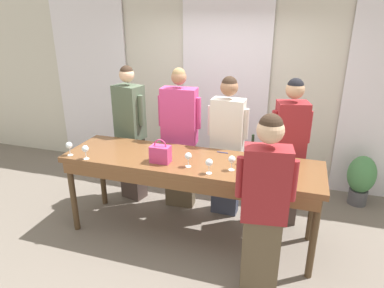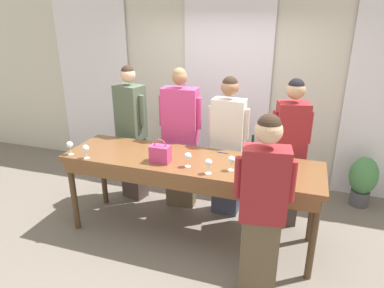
# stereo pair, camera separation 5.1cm
# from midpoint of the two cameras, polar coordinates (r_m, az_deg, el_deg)

# --- Properties ---
(ground_plane) EXTENTS (18.00, 18.00, 0.00)m
(ground_plane) POSITION_cam_midpoint_polar(r_m,az_deg,el_deg) (4.22, 0.01, -14.69)
(ground_plane) COLOR #70665B
(wall_back) EXTENTS (12.00, 0.06, 2.80)m
(wall_back) POSITION_cam_midpoint_polar(r_m,az_deg,el_deg) (5.22, 6.18, 9.16)
(wall_back) COLOR beige
(wall_back) RESTS_ON ground_plane
(curtain_panel_left) EXTENTS (1.29, 0.03, 2.69)m
(curtain_panel_left) POSITION_cam_midpoint_polar(r_m,az_deg,el_deg) (6.07, -15.64, 9.62)
(curtain_panel_left) COLOR white
(curtain_panel_left) RESTS_ON ground_plane
(curtain_panel_center) EXTENTS (1.29, 0.03, 2.69)m
(curtain_panel_center) POSITION_cam_midpoint_polar(r_m,az_deg,el_deg) (5.17, 6.00, 8.41)
(curtain_panel_center) COLOR white
(curtain_panel_center) RESTS_ON ground_plane
(tasting_bar) EXTENTS (2.83, 0.78, 0.97)m
(tasting_bar) POSITION_cam_midpoint_polar(r_m,az_deg,el_deg) (3.75, -0.10, -3.92)
(tasting_bar) COLOR brown
(tasting_bar) RESTS_ON ground_plane
(wine_bottle) EXTENTS (0.07, 0.07, 0.31)m
(wine_bottle) POSITION_cam_midpoint_polar(r_m,az_deg,el_deg) (3.67, 10.35, -1.44)
(wine_bottle) COLOR black
(wine_bottle) RESTS_ON tasting_bar
(handbag) EXTENTS (0.21, 0.13, 0.26)m
(handbag) POSITION_cam_midpoint_polar(r_m,az_deg,el_deg) (3.65, -4.91, -1.59)
(handbag) COLOR #C63870
(handbag) RESTS_ON tasting_bar
(wine_glass_front_left) EXTENTS (0.07, 0.07, 0.16)m
(wine_glass_front_left) POSITION_cam_midpoint_polar(r_m,az_deg,el_deg) (3.46, 7.01, -2.66)
(wine_glass_front_left) COLOR white
(wine_glass_front_left) RESTS_ON tasting_bar
(wine_glass_front_mid) EXTENTS (0.07, 0.07, 0.16)m
(wine_glass_front_mid) POSITION_cam_midpoint_polar(r_m,az_deg,el_deg) (3.60, 12.86, -2.08)
(wine_glass_front_mid) COLOR white
(wine_glass_front_mid) RESTS_ON tasting_bar
(wine_glass_front_right) EXTENTS (0.07, 0.07, 0.16)m
(wine_glass_front_right) POSITION_cam_midpoint_polar(r_m,az_deg,el_deg) (3.89, -16.95, -0.74)
(wine_glass_front_right) COLOR white
(wine_glass_front_right) RESTS_ON tasting_bar
(wine_glass_center_left) EXTENTS (0.07, 0.07, 0.16)m
(wine_glass_center_left) POSITION_cam_midpoint_polar(r_m,az_deg,el_deg) (3.37, 13.87, -3.83)
(wine_glass_center_left) COLOR white
(wine_glass_center_left) RESTS_ON tasting_bar
(wine_glass_center_mid) EXTENTS (0.07, 0.07, 0.16)m
(wine_glass_center_mid) POSITION_cam_midpoint_polar(r_m,az_deg,el_deg) (3.72, 15.40, -1.57)
(wine_glass_center_mid) COLOR white
(wine_glass_center_mid) RESTS_ON tasting_bar
(wine_glass_center_right) EXTENTS (0.07, 0.07, 0.16)m
(wine_glass_center_right) POSITION_cam_midpoint_polar(r_m,az_deg,el_deg) (4.05, -19.37, -0.16)
(wine_glass_center_right) COLOR white
(wine_glass_center_right) RESTS_ON tasting_bar
(wine_glass_back_left) EXTENTS (0.07, 0.07, 0.16)m
(wine_glass_back_left) POSITION_cam_midpoint_polar(r_m,az_deg,el_deg) (3.52, -0.28, -2.11)
(wine_glass_back_left) COLOR white
(wine_glass_back_left) RESTS_ON tasting_bar
(wine_glass_back_mid) EXTENTS (0.07, 0.07, 0.16)m
(wine_glass_back_mid) POSITION_cam_midpoint_polar(r_m,az_deg,el_deg) (3.31, 14.85, -4.33)
(wine_glass_back_mid) COLOR white
(wine_glass_back_mid) RESTS_ON tasting_bar
(wine_glass_back_right) EXTENTS (0.07, 0.07, 0.16)m
(wine_glass_back_right) POSITION_cam_midpoint_polar(r_m,az_deg,el_deg) (3.49, 17.04, -3.28)
(wine_glass_back_right) COLOR white
(wine_glass_back_right) RESTS_ON tasting_bar
(wine_glass_near_host) EXTENTS (0.07, 0.07, 0.16)m
(wine_glass_near_host) POSITION_cam_midpoint_polar(r_m,az_deg,el_deg) (3.37, 3.19, -3.18)
(wine_glass_near_host) COLOR white
(wine_glass_near_host) RESTS_ON tasting_bar
(pen) EXTENTS (0.13, 0.02, 0.01)m
(pen) POSITION_cam_midpoint_polar(r_m,az_deg,el_deg) (3.92, 5.49, -1.44)
(pen) COLOR #193399
(pen) RESTS_ON tasting_bar
(guest_olive_jacket) EXTENTS (0.47, 0.33, 1.85)m
(guest_olive_jacket) POSITION_cam_midpoint_polar(r_m,az_deg,el_deg) (4.66, -9.71, 1.81)
(guest_olive_jacket) COLOR #473833
(guest_olive_jacket) RESTS_ON ground_plane
(guest_pink_top) EXTENTS (0.55, 0.24, 1.85)m
(guest_pink_top) POSITION_cam_midpoint_polar(r_m,az_deg,el_deg) (4.39, -1.61, 0.83)
(guest_pink_top) COLOR brown
(guest_pink_top) RESTS_ON ground_plane
(guest_cream_sweater) EXTENTS (0.50, 0.23, 1.79)m
(guest_cream_sweater) POSITION_cam_midpoint_polar(r_m,az_deg,el_deg) (4.23, 6.29, -0.24)
(guest_cream_sweater) COLOR #383D51
(guest_cream_sweater) RESTS_ON ground_plane
(guest_striped_shirt) EXTENTS (0.46, 0.34, 1.80)m
(guest_striped_shirt) POSITION_cam_midpoint_polar(r_m,az_deg,el_deg) (4.15, 16.20, -1.41)
(guest_striped_shirt) COLOR #473833
(guest_striped_shirt) RESTS_ON ground_plane
(host_pouring) EXTENTS (0.50, 0.27, 1.75)m
(host_pouring) POSITION_cam_midpoint_polar(r_m,az_deg,el_deg) (2.99, 12.13, -10.43)
(host_pouring) COLOR brown
(host_pouring) RESTS_ON ground_plane
(potted_plant) EXTENTS (0.36, 0.36, 0.70)m
(potted_plant) POSITION_cam_midpoint_polar(r_m,az_deg,el_deg) (5.13, 26.85, -5.22)
(potted_plant) COLOR #4C4C51
(potted_plant) RESTS_ON ground_plane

